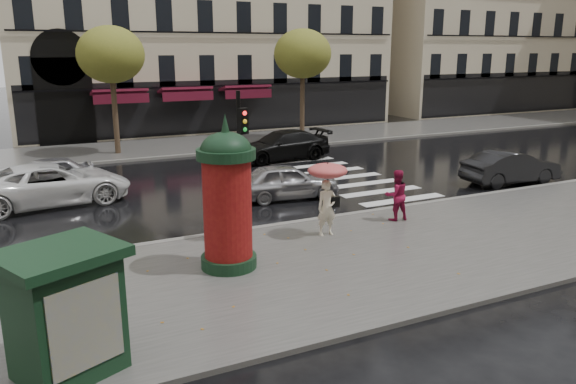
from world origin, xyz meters
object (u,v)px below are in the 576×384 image
car_darkgrey (511,167)px  car_white (52,184)px  car_silver (286,181)px  woman_umbrella (327,187)px  morris_column (227,196)px  car_far_silver (44,174)px  traffic_light (241,149)px  man_burgundy (224,209)px  woman_red (396,195)px  car_black (281,146)px  newsstand (65,311)px

car_darkgrey → car_white: 18.14m
car_silver → woman_umbrella: bearing=176.4°
car_white → morris_column: bearing=-164.1°
car_far_silver → woman_umbrella: bearing=31.6°
car_white → car_far_silver: size_ratio=1.44×
car_white → traffic_light: bearing=-148.8°
woman_umbrella → car_white: (-7.03, 7.64, -0.83)m
man_burgundy → car_white: size_ratio=0.33×
morris_column → man_burgundy: bearing=73.2°
woman_umbrella → car_silver: size_ratio=0.57×
traffic_light → car_silver: 5.01m
car_far_silver → man_burgundy: bearing=21.6°
woman_red → car_darkgrey: size_ratio=0.39×
car_silver → man_burgundy: bearing=141.9°
traffic_light → car_far_silver: (-4.99, 8.91, -2.03)m
car_black → car_darkgrey: bearing=32.6°
man_burgundy → car_white: (-4.18, 6.67, -0.26)m
morris_column → car_silver: bearing=52.6°
man_burgundy → traffic_light: (0.68, 0.32, 1.66)m
car_silver → car_far_silver: size_ratio=1.04×
traffic_light → car_darkgrey: traffic_light is taller
traffic_light → newsstand: 8.00m
woman_red → car_white: (-9.78, 7.30, -0.18)m
man_burgundy → morris_column: morris_column is taller
car_darkgrey → newsstand: bearing=116.3°
car_black → car_far_silver: (-11.15, -1.35, -0.09)m
newsstand → woman_red: bearing=24.8°
woman_red → car_white: woman_red is taller
car_silver → car_black: car_black is taller
morris_column → newsstand: 5.34m
woman_umbrella → car_white: 10.42m
morris_column → traffic_light: traffic_light is taller
car_white → woman_umbrella: bearing=-143.6°
newsstand → car_silver: bearing=46.9°
car_darkgrey → car_white: (-17.48, 4.87, 0.07)m
morris_column → car_darkgrey: (13.93, 3.86, -1.29)m
morris_column → newsstand: morris_column is taller
morris_column → traffic_light: 2.80m
traffic_light → car_far_silver: 10.42m
woman_red → car_far_silver: bearing=-38.6°
car_white → newsstand: bearing=171.2°
morris_column → newsstand: bearing=-140.9°
car_silver → car_far_silver: (-8.09, 5.54, -0.03)m
traffic_light → newsstand: (-5.41, -5.72, -1.41)m
traffic_light → car_black: traffic_light is taller
car_far_silver → morris_column: bearing=14.6°
morris_column → car_far_silver: (-3.69, 11.30, -1.34)m
woman_umbrella → man_burgundy: 3.07m
man_burgundy → car_darkgrey: size_ratio=0.43×
woman_red → car_black: size_ratio=0.32×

